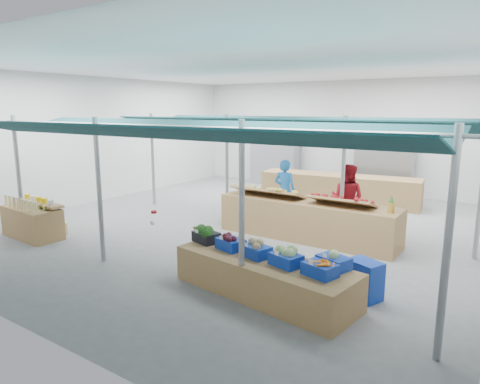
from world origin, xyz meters
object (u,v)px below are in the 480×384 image
(fruit_counter, at_px, (307,220))
(crate_stack, at_px, (364,280))
(veg_counter, at_px, (264,277))
(vendor_left, at_px, (285,191))
(bottle_shelf, at_px, (34,220))
(vendor_right, at_px, (347,198))

(fruit_counter, xyz_separation_m, crate_stack, (2.25, -2.56, -0.14))
(veg_counter, height_order, vendor_left, vendor_left)
(bottle_shelf, bearing_deg, vendor_left, 50.05)
(veg_counter, bearing_deg, vendor_left, 121.84)
(vendor_right, bearing_deg, crate_stack, 114.68)
(crate_stack, relative_size, vendor_right, 0.37)
(crate_stack, relative_size, vendor_left, 0.37)
(fruit_counter, relative_size, vendor_left, 2.50)
(veg_counter, relative_size, vendor_right, 1.85)
(vendor_left, bearing_deg, fruit_counter, 137.84)
(crate_stack, bearing_deg, vendor_left, 133.34)
(veg_counter, distance_m, fruit_counter, 3.46)
(vendor_left, distance_m, vendor_right, 1.80)
(fruit_counter, height_order, vendor_left, vendor_left)
(vendor_left, relative_size, vendor_right, 1.00)
(veg_counter, height_order, crate_stack, crate_stack)
(bottle_shelf, bearing_deg, crate_stack, 11.38)
(veg_counter, distance_m, crate_stack, 1.69)
(vendor_left, bearing_deg, veg_counter, 114.14)
(bottle_shelf, xyz_separation_m, vendor_right, (6.32, 4.75, 0.47))
(crate_stack, bearing_deg, bottle_shelf, -172.25)
(vendor_right, bearing_deg, fruit_counter, 61.74)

